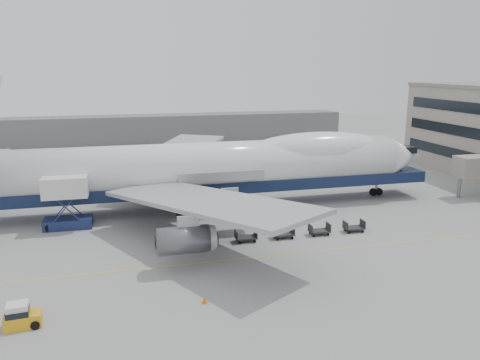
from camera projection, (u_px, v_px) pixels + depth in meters
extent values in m
plane|color=gray|center=(230.00, 238.00, 51.85)|extent=(260.00, 260.00, 0.00)
cube|color=gold|center=(243.00, 259.00, 46.20)|extent=(60.00, 0.15, 0.01)
cylinder|color=slate|center=(459.00, 188.00, 67.66)|extent=(0.50, 0.50, 3.00)
cube|color=slate|center=(126.00, 130.00, 114.60)|extent=(110.00, 8.00, 7.00)
cylinder|color=white|center=(209.00, 166.00, 61.83)|extent=(52.00, 6.40, 6.40)
cube|color=#101D3E|center=(217.00, 185.00, 62.67)|extent=(60.00, 5.76, 1.50)
cone|color=white|center=(403.00, 156.00, 68.77)|extent=(6.00, 6.40, 6.40)
ellipsoid|color=white|center=(319.00, 148.00, 65.15)|extent=(20.67, 5.78, 4.56)
cube|color=#9EA0A3|center=(206.00, 201.00, 47.79)|extent=(20.35, 26.74, 2.26)
cube|color=#9EA0A3|center=(174.00, 153.00, 74.71)|extent=(20.35, 26.74, 2.26)
cylinder|color=#595B60|center=(154.00, 162.00, 78.95)|extent=(4.80, 2.60, 2.60)
cylinder|color=#595B60|center=(197.00, 171.00, 71.91)|extent=(4.80, 2.60, 2.60)
cylinder|color=#595B60|center=(225.00, 208.00, 53.06)|extent=(4.80, 2.60, 2.60)
cylinder|color=#595B60|center=(183.00, 240.00, 43.14)|extent=(4.80, 2.60, 2.60)
cylinder|color=slate|center=(376.00, 187.00, 68.86)|extent=(0.36, 0.36, 2.50)
cylinder|color=black|center=(376.00, 192.00, 69.02)|extent=(1.10, 0.45, 1.10)
cylinder|color=slate|center=(191.00, 206.00, 59.32)|extent=(0.36, 0.36, 2.50)
cylinder|color=black|center=(191.00, 212.00, 59.49)|extent=(1.10, 0.45, 1.10)
cylinder|color=slate|center=(184.00, 194.00, 64.98)|extent=(0.36, 0.36, 2.50)
cylinder|color=black|center=(184.00, 199.00, 65.14)|extent=(1.10, 0.45, 1.10)
cube|color=navy|center=(68.00, 223.00, 55.08)|extent=(5.49, 2.69, 1.20)
cube|color=silver|center=(65.00, 187.00, 54.05)|extent=(5.06, 2.90, 2.40)
cube|color=navy|center=(66.00, 208.00, 53.43)|extent=(3.89, 0.17, 4.30)
cube|color=navy|center=(68.00, 202.00, 55.70)|extent=(3.89, 0.17, 4.30)
cube|color=slate|center=(67.00, 183.00, 55.69)|extent=(2.64, 1.34, 0.15)
cylinder|color=black|center=(49.00, 228.00, 53.60)|extent=(0.98, 0.38, 0.98)
cylinder|color=black|center=(52.00, 222.00, 55.66)|extent=(0.98, 0.38, 0.98)
cylinder|color=black|center=(85.00, 225.00, 54.55)|extent=(0.98, 0.38, 0.98)
cylinder|color=black|center=(87.00, 220.00, 56.60)|extent=(0.98, 0.38, 0.98)
cube|color=gold|center=(23.00, 320.00, 34.00)|extent=(2.65, 1.58, 1.00)
cube|color=silver|center=(17.00, 310.00, 33.70)|extent=(1.56, 1.39, 0.91)
cube|color=black|center=(18.00, 312.00, 33.74)|extent=(1.65, 1.49, 0.45)
cylinder|color=black|center=(8.00, 329.00, 33.27)|extent=(0.63, 0.27, 0.63)
cylinder|color=black|center=(11.00, 320.00, 34.38)|extent=(0.63, 0.27, 0.63)
cylinder|color=black|center=(35.00, 325.00, 33.71)|extent=(0.63, 0.27, 0.63)
cylinder|color=black|center=(38.00, 317.00, 34.82)|extent=(0.63, 0.27, 0.63)
cone|color=#D6640B|center=(204.00, 300.00, 37.44)|extent=(0.40, 0.40, 0.62)
cube|color=#D6640B|center=(205.00, 303.00, 37.51)|extent=(0.42, 0.42, 0.03)
cube|color=#2D2D30|center=(166.00, 245.00, 48.67)|extent=(2.30, 1.35, 0.18)
cube|color=#2D2D30|center=(155.00, 242.00, 48.31)|extent=(0.08, 1.35, 0.90)
cube|color=#2D2D30|center=(177.00, 240.00, 48.84)|extent=(0.08, 1.35, 0.90)
cylinder|color=black|center=(159.00, 250.00, 48.01)|extent=(0.30, 0.12, 0.30)
cylinder|color=black|center=(158.00, 246.00, 49.05)|extent=(0.30, 0.12, 0.30)
cylinder|color=black|center=(175.00, 249.00, 48.42)|extent=(0.30, 0.12, 0.30)
cylinder|color=black|center=(174.00, 245.00, 49.46)|extent=(0.30, 0.12, 0.30)
cube|color=#2D2D30|center=(207.00, 241.00, 49.69)|extent=(2.30, 1.35, 0.18)
cube|color=#2D2D30|center=(197.00, 238.00, 49.34)|extent=(0.08, 1.35, 0.90)
cube|color=#2D2D30|center=(217.00, 237.00, 49.86)|extent=(0.08, 1.35, 0.90)
cylinder|color=black|center=(200.00, 246.00, 49.04)|extent=(0.30, 0.12, 0.30)
cylinder|color=black|center=(198.00, 243.00, 50.08)|extent=(0.30, 0.12, 0.30)
cylinder|color=black|center=(216.00, 245.00, 49.45)|extent=(0.30, 0.12, 0.30)
cylinder|color=black|center=(214.00, 241.00, 50.49)|extent=(0.30, 0.12, 0.30)
cube|color=#2D2D30|center=(246.00, 238.00, 50.72)|extent=(2.30, 1.35, 0.18)
cube|color=#2D2D30|center=(236.00, 235.00, 50.37)|extent=(0.08, 1.35, 0.90)
cube|color=#2D2D30|center=(256.00, 233.00, 50.89)|extent=(0.08, 1.35, 0.90)
cylinder|color=black|center=(240.00, 243.00, 50.07)|extent=(0.30, 0.12, 0.30)
cylinder|color=black|center=(237.00, 239.00, 51.11)|extent=(0.30, 0.12, 0.30)
cylinder|color=black|center=(255.00, 241.00, 50.48)|extent=(0.30, 0.12, 0.30)
cylinder|color=black|center=(252.00, 238.00, 51.51)|extent=(0.30, 0.12, 0.30)
cube|color=#2D2D30|center=(283.00, 234.00, 51.75)|extent=(2.30, 1.35, 0.18)
cube|color=#2D2D30|center=(274.00, 232.00, 51.39)|extent=(0.08, 1.35, 0.90)
cube|color=#2D2D30|center=(293.00, 230.00, 51.92)|extent=(0.08, 1.35, 0.90)
cylinder|color=black|center=(278.00, 239.00, 51.10)|extent=(0.30, 0.12, 0.30)
cylinder|color=black|center=(274.00, 236.00, 52.14)|extent=(0.30, 0.12, 0.30)
cylinder|color=black|center=(292.00, 238.00, 51.51)|extent=(0.30, 0.12, 0.30)
cylinder|color=black|center=(289.00, 234.00, 52.54)|extent=(0.30, 0.12, 0.30)
cube|color=#2D2D30|center=(319.00, 231.00, 52.78)|extent=(2.30, 1.35, 0.18)
cube|color=#2D2D30|center=(310.00, 228.00, 52.42)|extent=(0.08, 1.35, 0.90)
cube|color=#2D2D30|center=(328.00, 227.00, 52.95)|extent=(0.08, 1.35, 0.90)
cylinder|color=black|center=(314.00, 236.00, 52.13)|extent=(0.30, 0.12, 0.30)
cylinder|color=black|center=(310.00, 232.00, 53.16)|extent=(0.30, 0.12, 0.30)
cylinder|color=black|center=(328.00, 234.00, 52.53)|extent=(0.30, 0.12, 0.30)
cylinder|color=black|center=(324.00, 231.00, 53.57)|extent=(0.30, 0.12, 0.30)
cube|color=#2D2D30|center=(354.00, 228.00, 53.81)|extent=(2.30, 1.35, 0.18)
cube|color=#2D2D30|center=(345.00, 225.00, 53.45)|extent=(0.08, 1.35, 0.90)
cube|color=#2D2D30|center=(363.00, 224.00, 53.98)|extent=(0.08, 1.35, 0.90)
cylinder|color=black|center=(349.00, 232.00, 53.16)|extent=(0.30, 0.12, 0.30)
cylinder|color=black|center=(345.00, 229.00, 54.19)|extent=(0.30, 0.12, 0.30)
cylinder|color=black|center=(363.00, 231.00, 53.56)|extent=(0.30, 0.12, 0.30)
cylinder|color=black|center=(358.00, 228.00, 54.60)|extent=(0.30, 0.12, 0.30)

